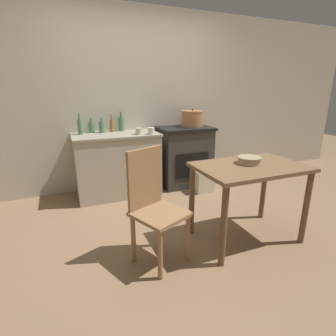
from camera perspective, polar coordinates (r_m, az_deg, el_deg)
The scene contains 16 objects.
ground_plane at distance 2.91m, azimuth 3.29°, elevation -12.99°, with size 14.00×14.00×0.00m, color #896B4C.
wall_back at distance 4.01m, azimuth -6.46°, elevation 14.30°, with size 8.00×0.07×2.55m.
counter_cabinet at distance 3.73m, azimuth -10.97°, elevation 0.77°, with size 1.14×0.63×0.87m.
stove at distance 4.06m, azimuth 3.52°, elevation 2.64°, with size 0.79×0.60×0.90m.
work_table at distance 2.60m, azimuth 17.31°, elevation -2.04°, with size 1.02×0.66×0.76m.
chair at distance 2.24m, azimuth -3.11°, elevation -7.81°, with size 0.53×0.53×0.98m.
flour_sack at distance 3.84m, azimuth 7.79°, elevation -2.89°, with size 0.26×0.18×0.32m, color beige.
stock_pot at distance 4.02m, azimuth 5.32°, elevation 10.65°, with size 0.33×0.33×0.26m.
mixing_bowl_large at distance 2.61m, azimuth 17.29°, elevation 1.74°, with size 0.23×0.23×0.07m.
bottle_far_left at distance 3.75m, azimuth -14.18°, elevation 8.70°, with size 0.08×0.08×0.21m.
bottle_left at distance 3.86m, azimuth -10.12°, elevation 9.52°, with size 0.08×0.08×0.27m.
bottle_mid_left at distance 3.80m, azimuth -12.10°, elevation 9.11°, with size 0.06×0.06×0.24m.
bottle_center_left at distance 3.82m, azimuth -16.31°, elevation 8.58°, with size 0.07×0.07×0.20m.
bottle_center at distance 3.69m, azimuth -18.57°, elevation 8.61°, with size 0.07×0.07×0.28m.
cup_center_right at distance 3.53m, azimuth -6.36°, elevation 7.96°, with size 0.09×0.09×0.08m, color beige.
cup_mid_right at distance 3.51m, azimuth -3.68°, elevation 8.05°, with size 0.09×0.09×0.09m, color silver.
Camera 1 is at (-1.11, -2.27, 1.45)m, focal length 28.00 mm.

